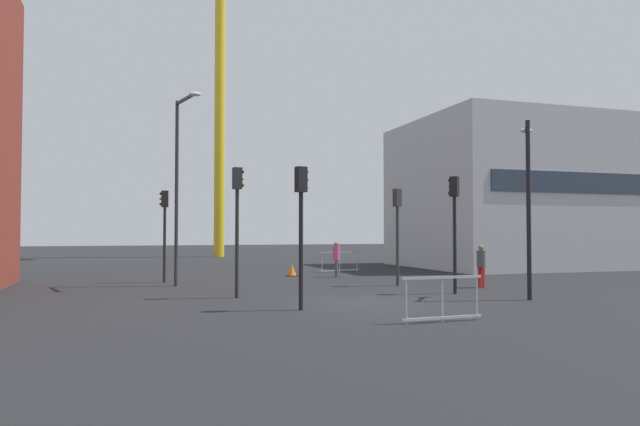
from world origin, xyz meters
The scene contains 15 objects.
ground centered at (0.00, 0.00, 0.00)m, with size 160.00×160.00×0.00m, color black.
office_block centered at (15.62, 14.35, 4.42)m, with size 12.85×10.99×8.84m.
construction_crane centered at (0.02, 34.17, 17.21)m, with size 7.61×13.26×27.27m.
streetlamp_tall centered at (-5.19, 7.02, 4.39)m, with size 0.80×2.09×7.34m.
streetlamp_short centered at (5.08, -0.75, 3.40)m, with size 1.02×1.23×5.66m.
traffic_light_crosswalk centered at (3.71, 1.44, 2.72)m, with size 0.36×0.37×4.05m.
traffic_light_median centered at (3.09, 4.70, 2.59)m, with size 0.39×0.32×3.84m.
traffic_light_verge centered at (-2.50, -1.01, 2.64)m, with size 0.39×0.31×3.92m.
traffic_light_near centered at (-5.63, 9.17, 2.61)m, with size 0.38×0.28×3.88m.
traffic_light_island centered at (-3.68, 2.43, 2.82)m, with size 0.38×0.27×4.22m.
pedestrian_walking centered at (2.28, 9.72, 0.96)m, with size 0.34×0.34×1.66m.
pedestrian_waiting centered at (5.81, 3.04, 0.94)m, with size 0.34×0.34×1.63m.
safety_barrier_rear centered at (3.56, 12.86, 0.56)m, with size 2.32×0.38×1.08m.
safety_barrier_front centered at (0.10, -4.07, 0.56)m, with size 2.14×0.15×1.08m.
traffic_cone_orange centered at (0.44, 10.96, 0.26)m, with size 0.57×0.57×0.57m.
Camera 1 is at (-6.87, -16.40, 2.13)m, focal length 32.83 mm.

